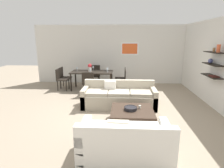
% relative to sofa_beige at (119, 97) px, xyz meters
% --- Properties ---
extents(ground_plane, '(18.00, 18.00, 0.00)m').
position_rel_sofa_beige_xyz_m(ground_plane, '(-0.10, -0.34, -0.29)').
color(ground_plane, gray).
extents(back_wall_unit, '(8.40, 0.09, 2.70)m').
position_rel_sofa_beige_xyz_m(back_wall_unit, '(0.20, 3.19, 1.06)').
color(back_wall_unit, silver).
rests_on(back_wall_unit, ground).
extents(right_wall_shelf_unit, '(0.34, 8.20, 2.70)m').
position_rel_sofa_beige_xyz_m(right_wall_shelf_unit, '(2.93, 0.26, 1.06)').
color(right_wall_shelf_unit, silver).
rests_on(right_wall_shelf_unit, ground).
extents(sofa_beige, '(2.27, 0.90, 0.78)m').
position_rel_sofa_beige_xyz_m(sofa_beige, '(0.00, 0.00, 0.00)').
color(sofa_beige, '#B2A893').
rests_on(sofa_beige, ground).
extents(loveseat_white, '(1.62, 0.90, 0.78)m').
position_rel_sofa_beige_xyz_m(loveseat_white, '(0.16, -2.63, 0.00)').
color(loveseat_white, white).
rests_on(loveseat_white, ground).
extents(coffee_table, '(1.05, 1.02, 0.38)m').
position_rel_sofa_beige_xyz_m(coffee_table, '(0.35, -1.26, -0.10)').
color(coffee_table, '#38281E').
rests_on(coffee_table, ground).
extents(decorative_bowl, '(0.32, 0.32, 0.08)m').
position_rel_sofa_beige_xyz_m(decorative_bowl, '(0.31, -1.28, 0.13)').
color(decorative_bowl, black).
rests_on(decorative_bowl, coffee_table).
extents(candle_jar, '(0.06, 0.06, 0.08)m').
position_rel_sofa_beige_xyz_m(candle_jar, '(0.55, -1.16, 0.13)').
color(candle_jar, silver).
rests_on(candle_jar, coffee_table).
extents(dining_table, '(1.72, 0.88, 0.75)m').
position_rel_sofa_beige_xyz_m(dining_table, '(-1.17, 1.99, 0.38)').
color(dining_table, black).
rests_on(dining_table, ground).
extents(dining_chair_right_far, '(0.44, 0.44, 0.88)m').
position_rel_sofa_beige_xyz_m(dining_chair_right_far, '(0.10, 2.19, 0.21)').
color(dining_chair_right_far, black).
rests_on(dining_chair_right_far, ground).
extents(dining_chair_left_far, '(0.44, 0.44, 0.88)m').
position_rel_sofa_beige_xyz_m(dining_chair_left_far, '(-2.44, 2.19, 0.21)').
color(dining_chair_left_far, black).
rests_on(dining_chair_left_far, ground).
extents(dining_chair_foot, '(0.44, 0.44, 0.88)m').
position_rel_sofa_beige_xyz_m(dining_chair_foot, '(-1.17, 1.14, 0.21)').
color(dining_chair_foot, black).
rests_on(dining_chair_foot, ground).
extents(dining_chair_right_near, '(0.44, 0.44, 0.88)m').
position_rel_sofa_beige_xyz_m(dining_chair_right_near, '(0.10, 1.79, 0.21)').
color(dining_chair_right_near, black).
rests_on(dining_chair_right_near, ground).
extents(dining_chair_head, '(0.44, 0.44, 0.88)m').
position_rel_sofa_beige_xyz_m(dining_chair_head, '(-1.17, 2.84, 0.21)').
color(dining_chair_head, black).
rests_on(dining_chair_head, ground).
extents(dining_chair_left_near, '(0.44, 0.44, 0.88)m').
position_rel_sofa_beige_xyz_m(dining_chair_left_near, '(-2.44, 1.79, 0.21)').
color(dining_chair_left_near, black).
rests_on(dining_chair_left_near, ground).
extents(wine_glass_right_near, '(0.08, 0.08, 0.15)m').
position_rel_sofa_beige_xyz_m(wine_glass_right_near, '(-0.52, 1.88, 0.57)').
color(wine_glass_right_near, silver).
rests_on(wine_glass_right_near, dining_table).
extents(wine_glass_left_far, '(0.07, 0.07, 0.16)m').
position_rel_sofa_beige_xyz_m(wine_glass_left_far, '(-1.82, 2.10, 0.57)').
color(wine_glass_left_far, silver).
rests_on(wine_glass_left_far, dining_table).
extents(wine_glass_right_far, '(0.08, 0.08, 0.16)m').
position_rel_sofa_beige_xyz_m(wine_glass_right_far, '(-0.52, 2.10, 0.57)').
color(wine_glass_right_far, silver).
rests_on(wine_glass_right_far, dining_table).
extents(wine_glass_foot, '(0.06, 0.06, 0.18)m').
position_rel_sofa_beige_xyz_m(wine_glass_foot, '(-1.17, 1.61, 0.59)').
color(wine_glass_foot, silver).
rests_on(wine_glass_foot, dining_table).
extents(wine_glass_head, '(0.07, 0.07, 0.18)m').
position_rel_sofa_beige_xyz_m(wine_glass_head, '(-1.17, 2.37, 0.58)').
color(wine_glass_head, silver).
rests_on(wine_glass_head, dining_table).
extents(centerpiece_vase, '(0.16, 0.16, 0.33)m').
position_rel_sofa_beige_xyz_m(centerpiece_vase, '(-1.24, 1.93, 0.64)').
color(centerpiece_vase, silver).
rests_on(centerpiece_vase, dining_table).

